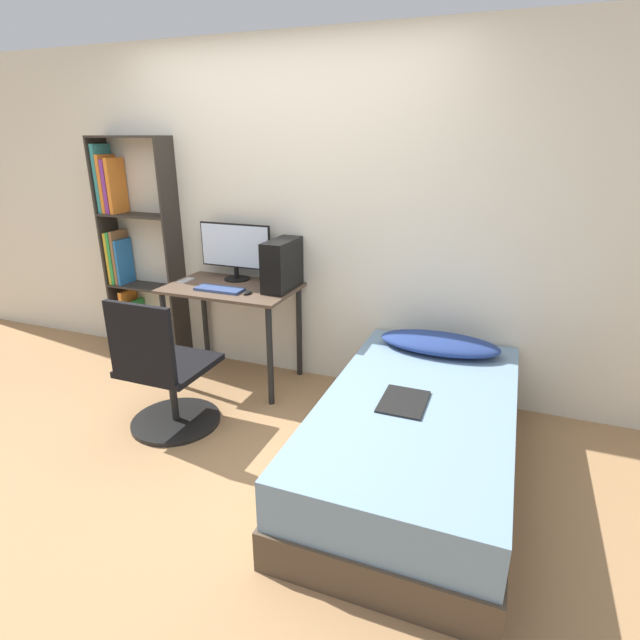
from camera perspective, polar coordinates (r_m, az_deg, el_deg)
ground_plane at (r=3.13m, az=-14.64°, el=-16.19°), size 14.00×14.00×0.00m
wall_back at (r=3.84m, az=-3.52°, el=11.55°), size 8.00×0.05×2.50m
desk at (r=3.85m, az=-10.00°, el=1.96°), size 0.98×0.61×0.77m
bookshelf at (r=4.58m, az=-20.92°, el=6.84°), size 0.68×0.23×1.84m
office_chair at (r=3.39m, az=-17.25°, el=-6.70°), size 0.59×0.59×0.92m
bed at (r=2.94m, az=10.89°, el=-12.93°), size 1.04×1.94×0.47m
pillow at (r=3.43m, az=13.47°, el=-2.61°), size 0.79×0.36×0.11m
magazine at (r=2.77m, az=9.52°, el=-9.18°), size 0.24×0.32×0.01m
monitor at (r=3.94m, az=-9.66°, el=8.03°), size 0.60×0.20×0.44m
keyboard at (r=3.72m, az=-11.42°, el=3.46°), size 0.36×0.14×0.02m
pc_tower at (r=3.66m, az=-4.35°, el=6.32°), size 0.17×0.40×0.36m
mouse at (r=3.60m, az=-8.32°, el=3.12°), size 0.06×0.09×0.02m
phone at (r=4.03m, az=-15.07°, el=4.40°), size 0.07×0.14×0.01m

